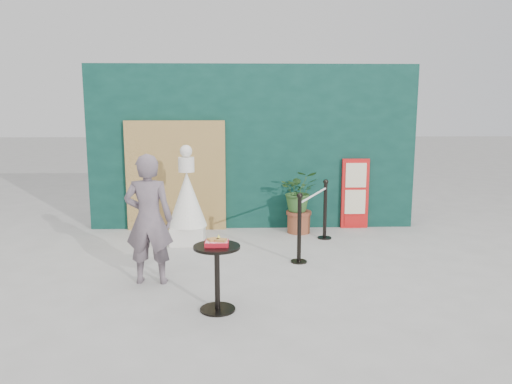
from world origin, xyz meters
name	(u,v)px	position (x,y,z in m)	size (l,w,h in m)	color
ground	(259,285)	(0.00, 0.00, 0.00)	(60.00, 60.00, 0.00)	#ADAAA5
back_wall	(252,147)	(0.00, 3.15, 1.50)	(6.00, 0.30, 3.00)	#0A2E28
bamboo_fence	(176,176)	(-1.40, 2.94, 1.00)	(1.80, 0.08, 2.00)	tan
woman	(149,219)	(-1.40, 0.15, 0.84)	(0.61, 0.40, 1.68)	slate
menu_board	(355,194)	(1.90, 2.95, 0.65)	(0.50, 0.07, 1.30)	red
statue	(187,204)	(-1.11, 2.01, 0.67)	(0.64, 0.64, 1.64)	white
cafe_table	(217,268)	(-0.50, -0.78, 0.50)	(0.52, 0.52, 0.75)	black
food_basket	(217,242)	(-0.50, -0.78, 0.79)	(0.26, 0.19, 0.11)	red
planter	(299,197)	(0.82, 2.63, 0.66)	(0.67, 0.58, 1.14)	brown
stanchion_barrier	(313,219)	(0.92, 1.57, 0.49)	(0.84, 1.54, 1.03)	black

